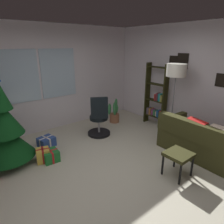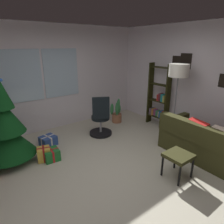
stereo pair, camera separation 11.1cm
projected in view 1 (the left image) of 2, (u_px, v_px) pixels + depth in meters
name	position (u px, v px, depth m)	size (l,w,h in m)	color
ground_plane	(120.00, 172.00, 3.58)	(4.79, 5.10, 0.10)	beige
wall_back_with_windows	(53.00, 78.00, 5.03)	(4.79, 0.12, 2.63)	silver
wall_right_with_frames	(200.00, 82.00, 4.59)	(0.12, 5.10, 2.63)	silver
couch	(220.00, 145.00, 3.84)	(1.64, 1.97, 0.81)	#343317
footstool	(178.00, 156.00, 3.31)	(0.41, 0.40, 0.43)	#343317
holiday_tree	(4.00, 129.00, 3.52)	(0.95, 0.95, 2.10)	#4C331E
gift_box_green	(51.00, 156.00, 3.81)	(0.30, 0.30, 0.22)	#1E722D
gift_box_gold	(43.00, 155.00, 3.79)	(0.29, 0.29, 0.26)	gold
gift_box_blue	(47.00, 142.00, 4.37)	(0.37, 0.35, 0.22)	#2D4C99
office_chair	(99.00, 121.00, 4.80)	(0.57, 0.58, 1.01)	black
bookshelf	(156.00, 99.00, 5.36)	(0.18, 0.64, 1.69)	black
floor_lamp	(176.00, 74.00, 4.42)	(0.44, 0.44, 1.74)	slate
potted_plant	(114.00, 114.00, 5.69)	(0.40, 0.32, 0.69)	#965D40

